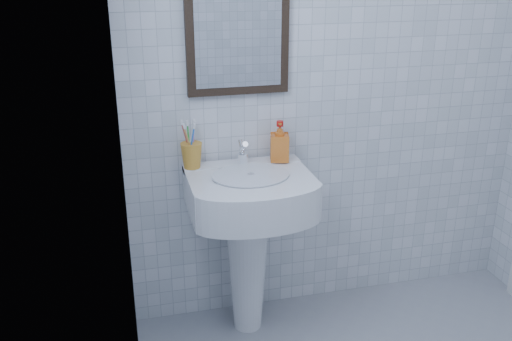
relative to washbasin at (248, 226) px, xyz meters
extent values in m
cube|color=white|center=(0.51, 0.21, 0.64)|extent=(2.20, 0.02, 2.50)
cube|color=white|center=(-0.59, -0.99, 0.64)|extent=(0.02, 2.40, 2.50)
cone|color=white|center=(0.00, 0.03, -0.24)|extent=(0.23, 0.23, 0.74)
cube|color=white|center=(0.00, -0.03, 0.20)|extent=(0.59, 0.42, 0.18)
cube|color=white|center=(0.00, 0.14, 0.28)|extent=(0.59, 0.11, 0.03)
cylinder|color=white|center=(0.00, -0.06, 0.30)|extent=(0.37, 0.37, 0.01)
cylinder|color=white|center=(0.00, 0.11, 0.32)|extent=(0.05, 0.05, 0.05)
cylinder|color=white|center=(0.00, 0.09, 0.38)|extent=(0.03, 0.10, 0.09)
cylinder|color=white|center=(0.00, 0.13, 0.36)|extent=(0.03, 0.06, 0.10)
imported|color=#C75013|center=(0.19, 0.11, 0.39)|extent=(0.11, 0.11, 0.20)
cube|color=black|center=(0.00, 0.19, 0.94)|extent=(0.50, 0.04, 0.62)
cube|color=silver|center=(0.00, 0.18, 0.94)|extent=(0.42, 0.00, 0.54)
camera|label=1|loc=(-0.59, -2.50, 1.28)|focal=40.00mm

